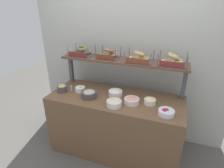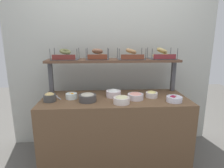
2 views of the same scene
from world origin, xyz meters
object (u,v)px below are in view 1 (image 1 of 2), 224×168
object	(u,v)px
bowl_hummus	(62,88)
bowl_cream_cheese	(115,93)
bowl_potato_salad	(114,103)
bagel_basket_plain	(172,61)
bowl_lox_spread	(132,100)
bagel_basket_everything	(108,54)
bagel_basket_sesame	(139,58)
bowl_fruit_salad	(80,89)
bowl_tuna_salad	(89,94)
serving_spoon_near_plate	(71,87)
bagel_basket_poppy	(82,52)
bowl_beet_salad	(166,112)
bowl_egg_salad	(150,101)

from	to	relation	value
bowl_hummus	bowl_cream_cheese	bearing A→B (deg)	9.77
bowl_potato_salad	bowl_hummus	bearing A→B (deg)	171.32
bagel_basket_plain	bowl_lox_spread	bearing A→B (deg)	-139.24
bagel_basket_everything	bagel_basket_sesame	distance (m)	0.43
bowl_fruit_salad	bowl_tuna_salad	xyz separation A→B (m)	(0.19, -0.11, 0.01)
bowl_hummus	bowl_fruit_salad	bearing A→B (deg)	20.37
serving_spoon_near_plate	bagel_basket_poppy	distance (m)	0.52
bowl_fruit_salad	bagel_basket_everything	bearing A→B (deg)	42.72
bowl_tuna_salad	serving_spoon_near_plate	size ratio (longest dim) A/B	1.27
bowl_fruit_salad	bowl_hummus	world-z (taller)	bowl_hummus
bagel_basket_sesame	bowl_beet_salad	bearing A→B (deg)	-46.25
bagel_basket_plain	bagel_basket_poppy	bearing A→B (deg)	179.50
bowl_beet_salad	bowl_lox_spread	bearing A→B (deg)	164.17
bowl_potato_salad	serving_spoon_near_plate	xyz separation A→B (m)	(-0.75, 0.27, -0.04)
bowl_beet_salad	bowl_tuna_salad	distance (m)	0.97
bagel_basket_sesame	bagel_basket_plain	distance (m)	0.40
bowl_lox_spread	bagel_basket_plain	xyz separation A→B (m)	(0.39, 0.34, 0.44)
bowl_beet_salad	bowl_hummus	xyz separation A→B (m)	(-1.39, 0.10, 0.02)
bowl_tuna_salad	bowl_cream_cheese	size ratio (longest dim) A/B	1.10
serving_spoon_near_plate	bowl_potato_salad	bearing A→B (deg)	-19.61
bagel_basket_everything	bagel_basket_plain	world-z (taller)	bagel_basket_plain
bowl_fruit_salad	bowl_tuna_salad	distance (m)	0.22
bowl_potato_salad	bowl_cream_cheese	world-z (taller)	bowl_cream_cheese
bowl_tuna_salad	bowl_cream_cheese	world-z (taller)	bowl_tuna_salad
bagel_basket_sesame	bowl_hummus	bearing A→B (deg)	-160.62
bowl_egg_salad	bagel_basket_poppy	distance (m)	1.17
bowl_potato_salad	bowl_cream_cheese	bearing A→B (deg)	105.59
bowl_tuna_salad	bagel_basket_poppy	world-z (taller)	bagel_basket_poppy
bowl_beet_salad	bagel_basket_plain	bearing A→B (deg)	92.40
bowl_egg_salad	bagel_basket_poppy	xyz separation A→B (m)	(-1.05, 0.29, 0.44)
bagel_basket_sesame	bowl_lox_spread	bearing A→B (deg)	-88.01
serving_spoon_near_plate	bowl_tuna_salad	bearing A→B (deg)	-24.28
bowl_tuna_salad	bowl_cream_cheese	distance (m)	0.34
bowl_beet_salad	bowl_hummus	world-z (taller)	bowl_hummus
bowl_lox_spread	bowl_potato_salad	bearing A→B (deg)	-142.96
bowl_fruit_salad	bagel_basket_plain	distance (m)	1.25
bowl_beet_salad	bagel_basket_plain	size ratio (longest dim) A/B	0.52
bowl_lox_spread	bagel_basket_everything	xyz separation A→B (m)	(-0.44, 0.36, 0.44)
bowl_hummus	bowl_cream_cheese	xyz separation A→B (m)	(0.73, 0.13, -0.00)
bowl_lox_spread	bagel_basket_everything	size ratio (longest dim) A/B	0.63
bowl_fruit_salad	bagel_basket_sesame	world-z (taller)	bagel_basket_sesame
serving_spoon_near_plate	bagel_basket_sesame	distance (m)	1.05
bowl_fruit_salad	bowl_tuna_salad	size ratio (longest dim) A/B	0.68
bowl_tuna_salad	bagel_basket_plain	size ratio (longest dim) A/B	0.60
bowl_tuna_salad	bagel_basket_everything	size ratio (longest dim) A/B	0.68
bowl_egg_salad	bagel_basket_plain	distance (m)	0.55
bowl_fruit_salad	bagel_basket_poppy	xyz separation A→B (m)	(-0.10, 0.28, 0.44)
bowl_potato_salad	bagel_basket_sesame	distance (m)	0.65
bagel_basket_everything	serving_spoon_near_plate	bearing A→B (deg)	-155.43
bowl_potato_salad	bowl_hummus	world-z (taller)	bowl_hummus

